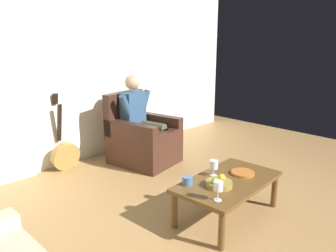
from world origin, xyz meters
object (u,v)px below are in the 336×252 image
Objects in this scene: coffee_table at (228,185)px; person_seated at (141,117)px; wine_glass_near at (214,165)px; fruit_bowl at (219,183)px; armchair at (142,139)px; candle_jar at (187,181)px; decorative_dish at (243,173)px; wine_glass_far at (218,187)px; guitar at (65,153)px.

person_seated is at bearing -102.90° from coffee_table.
wine_glass_near reaches higher than fruit_bowl.
armchair is 1.70m from candle_jar.
coffee_table is 0.23m from wine_glass_near.
candle_jar is (0.76, 1.51, 0.10)m from armchair.
armchair reaches higher than fruit_bowl.
person_seated is 5.23× the size of decorative_dish.
armchair is at bearing -113.08° from wine_glass_far.
decorative_dish is at bearing 108.05° from guitar.
person_seated is at bearing -95.69° from decorative_dish.
wine_glass_near is at bearing 172.16° from candle_jar.
armchair is at bearing -103.07° from coffee_table.
wine_glass_near is at bearing 65.04° from armchair.
armchair is 0.33m from person_seated.
guitar is at bearing -77.10° from coffee_table.
wine_glass_near is 0.32m from decorative_dish.
guitar is at bearing -87.55° from wine_glass_far.
person_seated is 1.20× the size of guitar.
guitar reaches higher than armchair.
candle_jar is (0.18, -0.23, 0.01)m from fruit_bowl.
guitar is 5.81× the size of wine_glass_far.
armchair reaches higher than wine_glass_near.
wine_glass_far is at bearing 40.83° from wine_glass_near.
wine_glass_far is 0.29m from fruit_bowl.
guitar is at bearing -81.64° from fruit_bowl.
wine_glass_near is 0.69× the size of decorative_dish.
person_seated is 12.45× the size of candle_jar.
wine_glass_far is 0.40m from candle_jar.
wine_glass_far reaches higher than fruit_bowl.
wine_glass_near is at bearing -139.17° from wine_glass_far.
wine_glass_far reaches higher than candle_jar.
guitar reaches higher than candle_jar.
wine_glass_near is at bearing -84.16° from coffee_table.
wine_glass_near is 0.66× the size of fruit_bowl.
coffee_table is 1.09× the size of guitar.
wine_glass_near is (0.42, 1.56, 0.17)m from armchair.
candle_jar is (0.76, 1.53, -0.23)m from person_seated.
wine_glass_far reaches higher than decorative_dish.
coffee_table is at bearing 102.90° from guitar.
guitar reaches higher than wine_glass_near.
armchair reaches higher than coffee_table.
candle_jar is at bearing -7.84° from wine_glass_near.
guitar is at bearing -39.18° from armchair.
fruit_bowl is (0.18, 0.02, 0.08)m from coffee_table.
person_seated reaches higher than decorative_dish.
person_seated is at bearing 151.38° from guitar.
coffee_table is at bearing -173.85° from fruit_bowl.
candle_jar reaches higher than decorative_dish.
person_seated reaches higher than candle_jar.
wine_glass_far is (0.81, 1.91, -0.15)m from person_seated.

